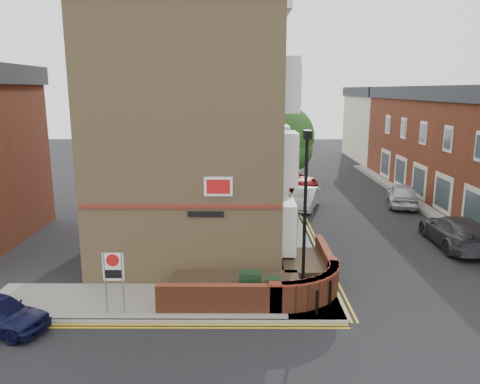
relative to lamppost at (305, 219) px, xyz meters
name	(u,v)px	position (x,y,z in m)	size (l,w,h in m)	color
ground	(259,323)	(-1.60, -1.20, -3.34)	(120.00, 120.00, 0.00)	black
pavement_corner	(164,302)	(-5.10, 0.30, -3.28)	(13.00, 3.00, 0.12)	gray
pavement_main	(280,206)	(0.40, 14.80, -3.28)	(2.00, 32.00, 0.12)	gray
pavement_far	(464,218)	(11.40, 11.80, -3.28)	(4.00, 40.00, 0.12)	gray
kerb_side	(156,321)	(-5.10, -1.20, -3.28)	(13.00, 0.15, 0.12)	gray
kerb_main_near	(295,206)	(1.40, 14.80, -3.28)	(0.15, 32.00, 0.12)	gray
kerb_main_far	(432,218)	(9.40, 11.80, -3.28)	(0.15, 40.00, 0.12)	gray
yellow_lines_side	(155,326)	(-5.10, -1.45, -3.34)	(13.00, 0.28, 0.01)	gold
yellow_lines_main	(299,207)	(1.65, 14.80, -3.34)	(0.28, 32.00, 0.01)	gold
corner_building	(195,122)	(-4.44, 6.80, 2.88)	(8.95, 10.40, 13.60)	#9F7F54
garden_wall	(257,292)	(-1.60, 1.30, -3.34)	(6.80, 6.00, 1.20)	brown
lamppost	(305,219)	(0.00, 0.00, 0.00)	(0.25, 0.50, 6.30)	black
utility_cabinet_large	(250,287)	(-1.90, 0.10, -2.62)	(0.80, 0.45, 1.20)	black
utility_cabinet_small	(272,292)	(-1.10, -0.20, -2.67)	(0.55, 0.40, 1.10)	black
bollard_near	(317,302)	(0.40, -0.80, -2.77)	(0.11, 0.11, 0.90)	black
bollard_far	(330,292)	(1.00, 0.00, -2.77)	(0.11, 0.11, 0.90)	black
zone_sign	(113,272)	(-6.60, -0.70, -1.70)	(0.72, 0.07, 2.20)	slate
far_terrace	(465,146)	(12.90, 15.80, 0.70)	(5.40, 30.40, 8.00)	brown
far_terrace_cream	(377,123)	(12.90, 36.80, 0.71)	(5.40, 12.40, 8.00)	beige
tree_near	(284,140)	(0.40, 12.85, 1.36)	(3.64, 3.65, 6.70)	#382B1E
tree_mid	(275,123)	(0.40, 20.85, 1.85)	(4.03, 4.03, 7.42)	#382B1E
tree_far	(269,120)	(0.40, 28.85, 1.57)	(3.81, 3.81, 7.00)	#382B1E
traffic_light_assembly	(277,149)	(0.80, 23.80, -0.56)	(0.20, 0.16, 4.20)	black
silver_car_near	(305,199)	(2.00, 14.44, -2.67)	(1.43, 4.11, 1.35)	silver
red_car_main	(294,179)	(2.00, 21.33, -2.65)	(2.30, 4.99, 1.39)	maroon
grey_car_far	(455,231)	(8.54, 6.80, -2.57)	(2.17, 5.35, 1.55)	#343339
silver_car_far	(403,195)	(8.70, 15.18, -2.56)	(1.85, 4.60, 1.57)	#B1B4B9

